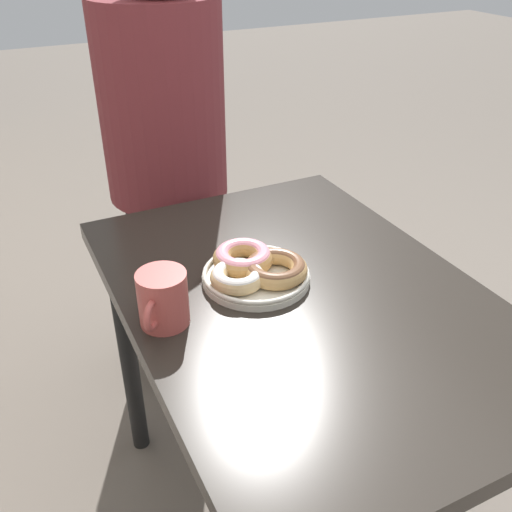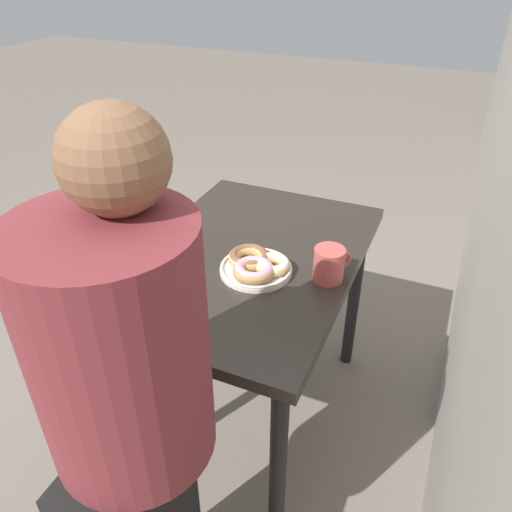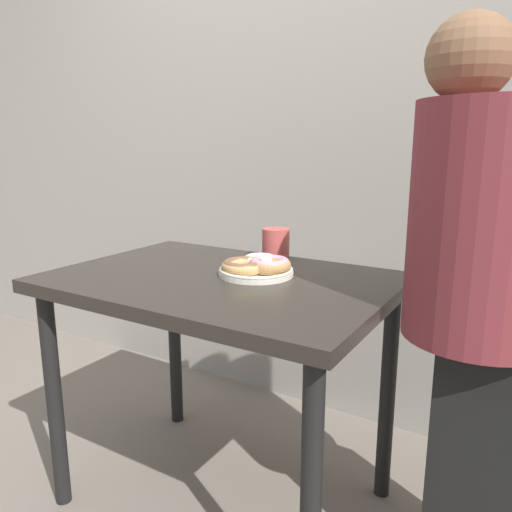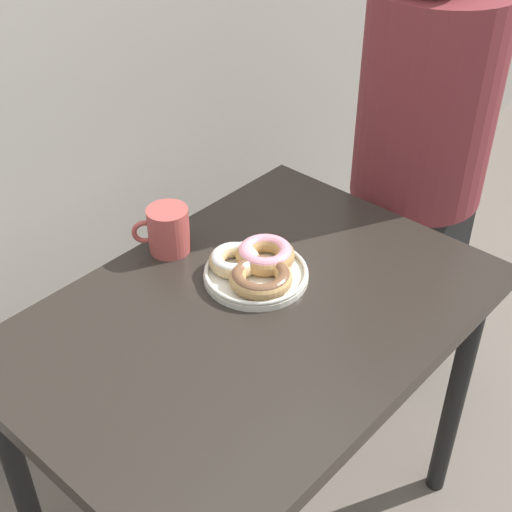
{
  "view_description": "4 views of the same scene",
  "coord_description": "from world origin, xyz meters",
  "px_view_note": "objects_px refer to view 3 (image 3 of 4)",
  "views": [
    {
      "loc": [
        -0.82,
        0.89,
        1.44
      ],
      "look_at": [
        0.08,
        0.45,
        0.83
      ],
      "focal_mm": 40.0,
      "sensor_mm": 36.0,
      "label": 1
    },
    {
      "loc": [
        1.28,
        0.96,
        1.67
      ],
      "look_at": [
        0.08,
        0.45,
        0.83
      ],
      "focal_mm": 35.0,
      "sensor_mm": 36.0,
      "label": 2
    },
    {
      "loc": [
        0.85,
        -0.82,
        1.17
      ],
      "look_at": [
        0.08,
        0.45,
        0.83
      ],
      "focal_mm": 35.0,
      "sensor_mm": 36.0,
      "label": 3
    },
    {
      "loc": [
        -0.82,
        -0.37,
        1.73
      ],
      "look_at": [
        0.08,
        0.45,
        0.83
      ],
      "focal_mm": 50.0,
      "sensor_mm": 36.0,
      "label": 4
    }
  ],
  "objects_px": {
    "coffee_mug": "(276,244)",
    "person_figure": "(487,305)",
    "donut_plate": "(257,266)",
    "dining_table": "(221,307)"
  },
  "relations": [
    {
      "from": "dining_table",
      "to": "donut_plate",
      "type": "xyz_separation_m",
      "value": [
        0.09,
        0.07,
        0.13
      ]
    },
    {
      "from": "donut_plate",
      "to": "dining_table",
      "type": "bearing_deg",
      "value": -141.51
    },
    {
      "from": "dining_table",
      "to": "coffee_mug",
      "type": "distance_m",
      "value": 0.33
    },
    {
      "from": "donut_plate",
      "to": "person_figure",
      "type": "bearing_deg",
      "value": -1.74
    },
    {
      "from": "coffee_mug",
      "to": "person_figure",
      "type": "relative_size",
      "value": 0.08
    },
    {
      "from": "donut_plate",
      "to": "person_figure",
      "type": "height_order",
      "value": "person_figure"
    },
    {
      "from": "dining_table",
      "to": "person_figure",
      "type": "relative_size",
      "value": 0.7
    },
    {
      "from": "person_figure",
      "to": "coffee_mug",
      "type": "bearing_deg",
      "value": 161.45
    },
    {
      "from": "donut_plate",
      "to": "person_figure",
      "type": "relative_size",
      "value": 0.17
    },
    {
      "from": "donut_plate",
      "to": "coffee_mug",
      "type": "relative_size",
      "value": 2.12
    }
  ]
}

